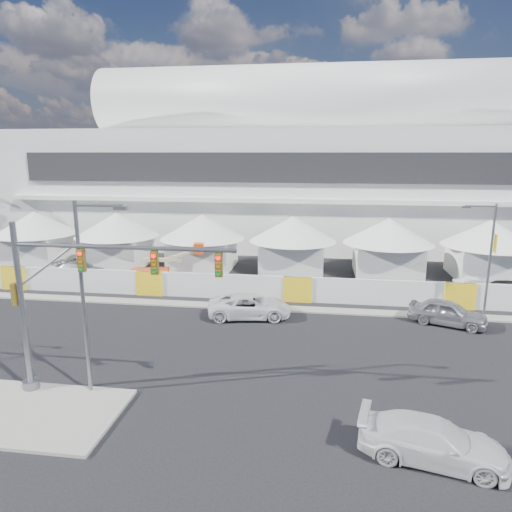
# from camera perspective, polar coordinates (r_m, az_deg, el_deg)

# --- Properties ---
(ground) EXTENTS (160.00, 160.00, 0.00)m
(ground) POSITION_cam_1_polar(r_m,az_deg,el_deg) (23.91, -11.86, -15.93)
(ground) COLOR black
(ground) RESTS_ON ground
(median_island) EXTENTS (10.00, 5.00, 0.15)m
(median_island) POSITION_cam_1_polar(r_m,az_deg,el_deg) (24.25, -28.52, -16.69)
(median_island) COLOR gray
(median_island) RESTS_ON ground
(far_curb) EXTENTS (80.00, 1.20, 0.12)m
(far_curb) POSITION_cam_1_polar(r_m,az_deg,el_deg) (36.27, 27.85, -6.93)
(far_curb) COLOR gray
(far_curb) RESTS_ON ground
(stadium) EXTENTS (80.00, 24.80, 21.98)m
(stadium) POSITION_cam_1_polar(r_m,az_deg,el_deg) (61.17, 9.28, 10.84)
(stadium) COLOR silver
(stadium) RESTS_ON ground
(tent_row) EXTENTS (53.40, 8.40, 5.40)m
(tent_row) POSITION_cam_1_polar(r_m,az_deg,el_deg) (44.95, -1.13, 2.25)
(tent_row) COLOR silver
(tent_row) RESTS_ON ground
(hoarding_fence) EXTENTS (70.00, 0.25, 2.00)m
(hoarding_fence) POSITION_cam_1_polar(r_m,az_deg,el_deg) (35.71, 5.21, -4.16)
(hoarding_fence) COLOR silver
(hoarding_fence) RESTS_ON ground
(sedan_silver) EXTENTS (3.71, 5.41, 1.71)m
(sedan_silver) POSITION_cam_1_polar(r_m,az_deg,el_deg) (33.56, 22.82, -6.52)
(sedan_silver) COLOR #ADADB2
(sedan_silver) RESTS_ON ground
(pickup_curb) EXTENTS (3.53, 6.19, 1.63)m
(pickup_curb) POSITION_cam_1_polar(r_m,az_deg,el_deg) (32.31, -0.78, -6.30)
(pickup_curb) COLOR silver
(pickup_curb) RESTS_ON ground
(pickup_near) EXTENTS (3.26, 5.80, 1.59)m
(pickup_near) POSITION_cam_1_polar(r_m,az_deg,el_deg) (19.68, 21.21, -20.72)
(pickup_near) COLOR silver
(pickup_near) RESTS_ON ground
(lot_car_a) EXTENTS (1.43, 3.92, 1.28)m
(lot_car_a) POSITION_cam_1_polar(r_m,az_deg,el_deg) (42.15, 26.05, -3.29)
(lot_car_a) COLOR silver
(lot_car_a) RESTS_ON ground
(lot_car_b) EXTENTS (2.14, 4.76, 1.59)m
(lot_car_b) POSITION_cam_1_polar(r_m,az_deg,el_deg) (41.34, 29.33, -3.72)
(lot_car_b) COLOR black
(lot_car_b) RESTS_ON ground
(lot_car_c) EXTENTS (2.54, 5.18, 1.45)m
(lot_car_c) POSITION_cam_1_polar(r_m,az_deg,el_deg) (45.53, -21.08, -1.61)
(lot_car_c) COLOR #ACABB0
(lot_car_c) RESTS_ON ground
(traffic_mast) EXTENTS (10.67, 0.80, 8.20)m
(traffic_mast) POSITION_cam_1_polar(r_m,az_deg,el_deg) (22.92, -22.97, -5.27)
(traffic_mast) COLOR gray
(traffic_mast) RESTS_ON median_island
(streetlight_median) EXTENTS (2.54, 0.25, 9.18)m
(streetlight_median) POSITION_cam_1_polar(r_m,az_deg,el_deg) (22.37, -20.40, -3.49)
(streetlight_median) COLOR gray
(streetlight_median) RESTS_ON median_island
(streetlight_curb) EXTENTS (2.40, 0.54, 8.10)m
(streetlight_curb) POSITION_cam_1_polar(r_m,az_deg,el_deg) (34.74, 27.00, 0.30)
(streetlight_curb) COLOR slate
(streetlight_curb) RESTS_ON ground
(boom_lift) EXTENTS (6.84, 2.11, 3.40)m
(boom_lift) POSITION_cam_1_polar(r_m,az_deg,el_deg) (42.38, -12.36, -1.80)
(boom_lift) COLOR #DF4C15
(boom_lift) RESTS_ON ground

